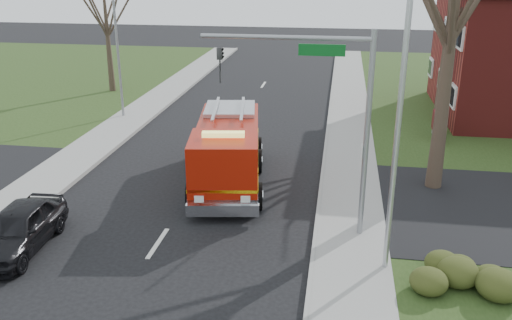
# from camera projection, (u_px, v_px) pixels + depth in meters

# --- Properties ---
(ground) EXTENTS (120.00, 120.00, 0.00)m
(ground) POSITION_uv_depth(u_px,v_px,m) (158.00, 243.00, 17.64)
(ground) COLOR black
(ground) RESTS_ON ground
(sidewalk_right) EXTENTS (2.40, 80.00, 0.15)m
(sidewalk_right) POSITION_uv_depth(u_px,v_px,m) (350.00, 257.00, 16.71)
(sidewalk_right) COLOR gray
(sidewalk_right) RESTS_ON ground
(health_center_sign) EXTENTS (0.12, 2.00, 1.40)m
(health_center_sign) POSITION_uv_depth(u_px,v_px,m) (436.00, 124.00, 27.37)
(health_center_sign) COLOR #4F1215
(health_center_sign) RESTS_ON ground
(hedge_corner) EXTENTS (2.80, 2.00, 0.90)m
(hedge_corner) POSITION_uv_depth(u_px,v_px,m) (453.00, 267.00, 15.19)
(hedge_corner) COLOR #293413
(hedge_corner) RESTS_ON lawn_right
(bare_tree_far) EXTENTS (5.25, 5.25, 10.50)m
(bare_tree_far) POSITION_uv_depth(u_px,v_px,m) (451.00, 5.00, 27.66)
(bare_tree_far) COLOR #342A1F
(bare_tree_far) RESTS_ON ground
(bare_tree_left) EXTENTS (4.50, 4.50, 9.00)m
(bare_tree_left) POSITION_uv_depth(u_px,v_px,m) (105.00, 10.00, 35.68)
(bare_tree_left) COLOR #342A1F
(bare_tree_left) RESTS_ON ground
(traffic_signal_mast) EXTENTS (5.29, 0.18, 6.80)m
(traffic_signal_mast) POSITION_uv_depth(u_px,v_px,m) (327.00, 98.00, 16.63)
(traffic_signal_mast) COLOR gray
(traffic_signal_mast) RESTS_ON ground
(streetlight_pole) EXTENTS (1.48, 0.16, 8.40)m
(streetlight_pole) POSITION_uv_depth(u_px,v_px,m) (396.00, 123.00, 14.55)
(streetlight_pole) COLOR #B7BABF
(streetlight_pole) RESTS_ON ground
(utility_pole_far) EXTENTS (0.14, 0.14, 7.00)m
(utility_pole_far) POSITION_uv_depth(u_px,v_px,m) (118.00, 58.00, 30.38)
(utility_pole_far) COLOR gray
(utility_pole_far) RESTS_ON ground
(fire_engine) EXTENTS (3.72, 7.64, 2.96)m
(fire_engine) POSITION_uv_depth(u_px,v_px,m) (228.00, 153.00, 21.87)
(fire_engine) COLOR #9A1507
(fire_engine) RESTS_ON ground
(parked_car_maroon) EXTENTS (1.93, 4.32, 1.44)m
(parked_car_maroon) POSITION_uv_depth(u_px,v_px,m) (18.00, 228.00, 17.08)
(parked_car_maroon) COLOR black
(parked_car_maroon) RESTS_ON ground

